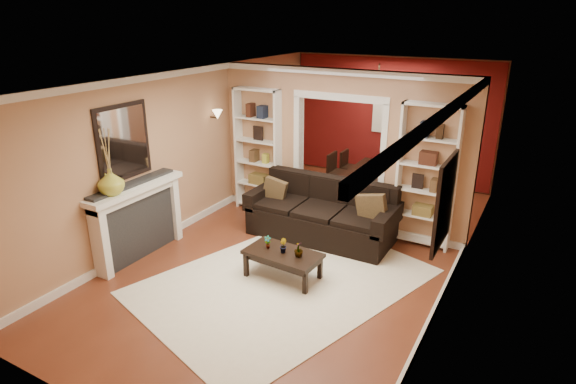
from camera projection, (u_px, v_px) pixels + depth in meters
The scene contains 30 objects.
floor at pixel (307, 247), 7.75m from camera, with size 8.00×8.00×0.00m, color brown.
ceiling at pixel (310, 76), 6.81m from camera, with size 8.00×8.00×0.00m, color white.
wall_back at pixel (391, 120), 10.55m from camera, with size 8.00×8.00×0.00m, color tan.
wall_front at pixel (91, 293), 4.01m from camera, with size 8.00×8.00×0.00m, color tan.
wall_left at pixel (192, 148), 8.31m from camera, with size 8.00×8.00×0.00m, color tan.
wall_right at pixel (462, 193), 6.25m from camera, with size 8.00×8.00×0.00m, color tan.
partition_wall at pixel (340, 149), 8.26m from camera, with size 4.50×0.15×2.70m, color tan.
red_back_panel at pixel (390, 121), 10.54m from camera, with size 4.44×0.04×2.64m, color maroon.
dining_window at pixel (390, 111), 10.43m from camera, with size 0.78×0.03×0.98m, color #8CA5CC.
area_rug at pixel (284, 281), 6.75m from camera, with size 2.74×3.84×0.01m, color white.
sofa at pixel (321, 211), 7.94m from camera, with size 2.46×1.06×0.96m, color black.
pillow_left at pixel (275, 192), 8.26m from camera, with size 0.39×0.11×0.39m, color brown.
pillow_right at pixel (372, 209), 7.45m from camera, with size 0.46×0.13×0.46m, color brown.
coffee_table at pixel (283, 265), 6.79m from camera, with size 1.07×0.58×0.40m, color black.
plant_left at pixel (268, 242), 6.80m from camera, with size 0.10×0.07×0.19m, color #336626.
plant_center at pixel (283, 246), 6.69m from camera, with size 0.11×0.09×0.20m, color #336626.
plant_right at pixel (299, 249), 6.57m from camera, with size 0.12×0.12×0.22m, color #336626.
bookshelf_left at pixel (259, 151), 8.90m from camera, with size 0.90×0.30×2.30m, color white.
bookshelf_right at pixel (427, 177), 7.49m from camera, with size 0.90×0.30×2.30m, color white.
fireplace at pixel (140, 222), 7.28m from camera, with size 0.32×1.70×1.16m, color white.
vase at pixel (111, 182), 6.66m from camera, with size 0.36×0.36×0.38m, color #AAAF38.
mirror at pixel (123, 142), 6.92m from camera, with size 0.03×0.95×1.10m, color silver.
wall_sconce at pixel (215, 116), 8.55m from camera, with size 0.18×0.18×0.22m, color #FFE0A5.
framed_art at pixel (444, 203), 5.38m from camera, with size 0.04×0.85×1.05m, color black.
dining_table at pixel (372, 182), 9.95m from camera, with size 0.85×1.53×0.54m, color black.
dining_chair_nw at pixel (342, 174), 9.90m from camera, with size 0.43×0.43×0.88m, color black.
dining_chair_ne at pixel (394, 181), 9.39m from camera, with size 0.46×0.46×0.93m, color black.
dining_chair_sw at pixel (353, 168), 10.41m from camera, with size 0.39×0.39×0.78m, color black.
dining_chair_se at pixel (403, 174), 9.89m from camera, with size 0.43×0.43×0.86m, color black.
chandelier at pixel (372, 97), 9.26m from camera, with size 0.50×0.50×0.30m, color #302116.
Camera 1 is at (3.12, -6.22, 3.54)m, focal length 30.00 mm.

